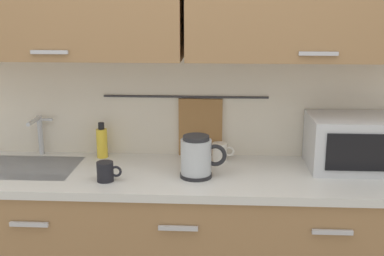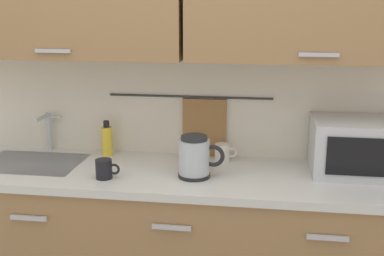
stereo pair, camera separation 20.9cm
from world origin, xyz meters
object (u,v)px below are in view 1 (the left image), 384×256
microwave (354,143)px  electric_kettle (197,157)px  mug_by_kettle (220,152)px  dish_soap_bottle (102,142)px  mug_near_sink (106,172)px

microwave → electric_kettle: microwave is taller
microwave → mug_by_kettle: bearing=172.7°
dish_soap_bottle → mug_near_sink: 0.38m
electric_kettle → mug_near_sink: (-0.43, -0.08, -0.05)m
electric_kettle → mug_by_kettle: size_ratio=1.89×
dish_soap_bottle → mug_near_sink: (0.10, -0.37, -0.04)m
microwave → mug_by_kettle: (-0.68, 0.09, -0.09)m
microwave → mug_by_kettle: size_ratio=3.83×
dish_soap_bottle → mug_by_kettle: 0.65m
dish_soap_bottle → mug_by_kettle: dish_soap_bottle is taller
microwave → mug_near_sink: (-1.23, -0.26, -0.09)m
mug_by_kettle → microwave: bearing=-7.3°
dish_soap_bottle → mug_near_sink: bearing=-74.1°
microwave → dish_soap_bottle: (-1.33, 0.10, -0.05)m
mug_near_sink → mug_by_kettle: bearing=32.8°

